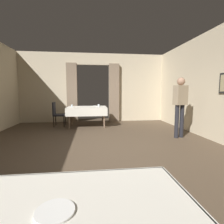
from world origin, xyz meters
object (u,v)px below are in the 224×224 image
at_px(person_waiter_by_doorway, 180,102).
at_px(chair_mid_left, 57,113).
at_px(dining_table_mid, 87,109).
at_px(glass_mid_c, 99,106).
at_px(plate_near_c, 55,211).
at_px(plate_mid_a, 95,106).
at_px(glass_mid_b, 72,106).

bearing_deg(person_waiter_by_doorway, chair_mid_left, 150.39).
xyz_separation_m(dining_table_mid, person_waiter_by_doorway, (2.68, -2.05, 0.36)).
relative_size(dining_table_mid, person_waiter_by_doorway, 0.88).
bearing_deg(glass_mid_c, chair_mid_left, 175.57).
bearing_deg(plate_near_c, dining_table_mid, 89.82).
distance_m(plate_near_c, plate_mid_a, 6.34).
xyz_separation_m(chair_mid_left, plate_mid_a, (1.47, 0.28, 0.24)).
relative_size(plate_mid_a, glass_mid_b, 2.00).
xyz_separation_m(glass_mid_b, person_waiter_by_doorway, (3.24, -1.99, 0.22)).
bearing_deg(chair_mid_left, plate_mid_a, 10.72).
bearing_deg(person_waiter_by_doorway, dining_table_mid, 142.55).
distance_m(glass_mid_c, person_waiter_by_doorway, 3.03).
bearing_deg(dining_table_mid, person_waiter_by_doorway, -37.45).
distance_m(glass_mid_b, glass_mid_c, 1.01).
distance_m(dining_table_mid, plate_near_c, 5.93).
distance_m(chair_mid_left, glass_mid_c, 1.62).
distance_m(glass_mid_b, person_waiter_by_doorway, 3.80).
distance_m(dining_table_mid, person_waiter_by_doorway, 3.39).
relative_size(dining_table_mid, chair_mid_left, 1.62).
relative_size(chair_mid_left, plate_mid_a, 4.68).
height_order(plate_near_c, glass_mid_b, glass_mid_b).
relative_size(plate_near_c, glass_mid_c, 1.96).
distance_m(chair_mid_left, glass_mid_b, 0.67).
xyz_separation_m(dining_table_mid, glass_mid_b, (-0.56, -0.06, 0.14)).
height_order(plate_mid_a, person_waiter_by_doorway, person_waiter_by_doorway).
distance_m(dining_table_mid, chair_mid_left, 1.15).
bearing_deg(plate_near_c, glass_mid_b, 95.24).
distance_m(chair_mid_left, person_waiter_by_doorway, 4.42).
bearing_deg(glass_mid_b, person_waiter_by_doorway, -31.56).
bearing_deg(person_waiter_by_doorway, plate_near_c, -124.79).
height_order(dining_table_mid, glass_mid_c, glass_mid_c).
relative_size(dining_table_mid, plate_near_c, 8.20).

